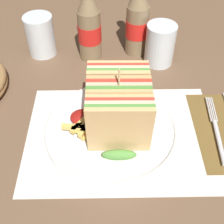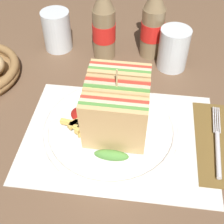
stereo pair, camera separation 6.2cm
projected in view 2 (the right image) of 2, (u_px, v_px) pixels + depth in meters
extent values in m
plane|color=brown|center=(104.00, 135.00, 0.63)|extent=(4.00, 4.00, 0.00)
cube|color=silver|center=(119.00, 135.00, 0.63)|extent=(0.38, 0.28, 0.00)
cylinder|color=white|center=(111.00, 130.00, 0.63)|extent=(0.27, 0.27, 0.01)
torus|color=white|center=(111.00, 128.00, 0.62)|extent=(0.27, 0.27, 0.01)
cube|color=tan|center=(113.00, 131.00, 0.53)|extent=(0.11, 0.02, 0.11)
cube|color=#518E3D|center=(113.00, 128.00, 0.54)|extent=(0.11, 0.02, 0.11)
cube|color=beige|center=(114.00, 124.00, 0.54)|extent=(0.11, 0.02, 0.11)
cube|color=red|center=(115.00, 121.00, 0.55)|extent=(0.11, 0.02, 0.11)
cube|color=tan|center=(115.00, 118.00, 0.56)|extent=(0.11, 0.02, 0.11)
ellipsoid|color=#518E3D|center=(111.00, 155.00, 0.56)|extent=(0.06, 0.02, 0.02)
cube|color=tan|center=(115.00, 117.00, 0.56)|extent=(0.11, 0.02, 0.11)
cube|color=#518E3D|center=(116.00, 113.00, 0.56)|extent=(0.11, 0.02, 0.11)
cube|color=beige|center=(116.00, 110.00, 0.57)|extent=(0.11, 0.02, 0.11)
cube|color=red|center=(117.00, 106.00, 0.57)|extent=(0.11, 0.02, 0.11)
cube|color=tan|center=(117.00, 103.00, 0.58)|extent=(0.11, 0.02, 0.11)
ellipsoid|color=#518E3D|center=(115.00, 135.00, 0.59)|extent=(0.06, 0.02, 0.02)
cube|color=tan|center=(119.00, 94.00, 0.60)|extent=(0.11, 0.02, 0.11)
cube|color=#518E3D|center=(119.00, 92.00, 0.60)|extent=(0.11, 0.02, 0.11)
cube|color=beige|center=(120.00, 89.00, 0.61)|extent=(0.11, 0.02, 0.11)
cube|color=red|center=(120.00, 87.00, 0.61)|extent=(0.11, 0.02, 0.11)
cube|color=tan|center=(121.00, 84.00, 0.62)|extent=(0.11, 0.02, 0.11)
ellipsoid|color=#518E3D|center=(117.00, 117.00, 0.62)|extent=(0.06, 0.02, 0.02)
cylinder|color=tan|center=(117.00, 101.00, 0.56)|extent=(0.00, 0.00, 0.15)
cube|color=#E0B756|center=(101.00, 130.00, 0.60)|extent=(0.05, 0.03, 0.01)
cube|color=#E0B756|center=(94.00, 130.00, 0.60)|extent=(0.06, 0.04, 0.01)
cube|color=#E0B756|center=(89.00, 125.00, 0.61)|extent=(0.01, 0.06, 0.01)
cube|color=#E0B756|center=(85.00, 127.00, 0.61)|extent=(0.06, 0.03, 0.01)
cube|color=#E0B756|center=(81.00, 119.00, 0.61)|extent=(0.04, 0.05, 0.01)
cube|color=#E0B756|center=(92.00, 126.00, 0.60)|extent=(0.06, 0.01, 0.01)
cube|color=#E0B756|center=(93.00, 125.00, 0.60)|extent=(0.03, 0.07, 0.01)
cube|color=#E0B756|center=(89.00, 121.00, 0.61)|extent=(0.06, 0.01, 0.01)
cube|color=#E0B756|center=(83.00, 125.00, 0.60)|extent=(0.03, 0.05, 0.01)
cube|color=#E0B756|center=(90.00, 129.00, 0.59)|extent=(0.02, 0.06, 0.01)
cube|color=#E0B756|center=(82.00, 128.00, 0.60)|extent=(0.05, 0.02, 0.01)
cube|color=#E0B756|center=(73.00, 123.00, 0.60)|extent=(0.05, 0.02, 0.01)
ellipsoid|color=maroon|center=(83.00, 114.00, 0.63)|extent=(0.05, 0.04, 0.02)
cylinder|color=silver|center=(218.00, 154.00, 0.58)|extent=(0.02, 0.11, 0.01)
cylinder|color=silver|center=(214.00, 119.00, 0.65)|extent=(0.01, 0.07, 0.00)
cylinder|color=silver|center=(215.00, 119.00, 0.65)|extent=(0.01, 0.07, 0.00)
cylinder|color=silver|center=(217.00, 120.00, 0.64)|extent=(0.01, 0.07, 0.00)
cylinder|color=silver|center=(219.00, 120.00, 0.64)|extent=(0.01, 0.07, 0.00)
cylinder|color=#7A6647|center=(104.00, 34.00, 0.77)|extent=(0.06, 0.06, 0.13)
cylinder|color=red|center=(104.00, 31.00, 0.77)|extent=(0.06, 0.06, 0.04)
cylinder|color=#7A6647|center=(152.00, 32.00, 0.78)|extent=(0.06, 0.06, 0.13)
cylinder|color=red|center=(152.00, 30.00, 0.77)|extent=(0.06, 0.06, 0.04)
cylinder|color=silver|center=(173.00, 49.00, 0.75)|extent=(0.07, 0.07, 0.10)
cylinder|color=black|center=(172.00, 60.00, 0.77)|extent=(0.06, 0.06, 0.04)
cylinder|color=silver|center=(57.00, 30.00, 0.81)|extent=(0.07, 0.07, 0.10)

